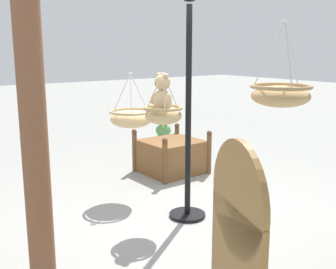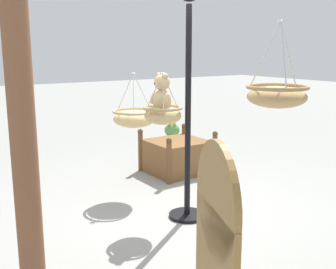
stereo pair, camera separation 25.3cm
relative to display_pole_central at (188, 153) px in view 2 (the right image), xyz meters
name	(u,v)px [view 2 (the right image)]	position (x,y,z in m)	size (l,w,h in m)	color
ground_plane	(171,212)	(0.24, 0.07, -0.80)	(40.00, 40.00, 0.00)	gray
display_pole_central	(188,153)	(0.00, 0.00, 0.00)	(0.44, 0.44, 2.54)	black
hanging_basket_with_teddy	(163,114)	(0.15, 0.25, 0.47)	(0.46, 0.46, 0.59)	tan
teddy_bear	(161,96)	(0.15, 0.27, 0.67)	(0.32, 0.30, 0.47)	tan
hanging_basket_left_high	(277,95)	(-1.16, -0.18, 0.78)	(0.58, 0.58, 0.79)	tan
hanging_basket_right_low	(134,118)	(1.10, 0.11, 0.28)	(0.59, 0.59, 0.74)	tan
greenhouse_pillar_far_back	(23,135)	(-0.77, 2.05, 0.58)	(0.37, 0.37, 2.87)	brown
wooden_planter_box	(177,155)	(1.60, -0.95, -0.51)	(0.94, 1.00, 0.71)	brown
potted_plant_flowering_red	(172,135)	(3.01, -1.79, -0.52)	(0.31, 0.31, 0.57)	#2D5638
display_sign_board	(216,239)	(-2.04, 1.27, 0.07)	(0.69, 0.31, 1.49)	olive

